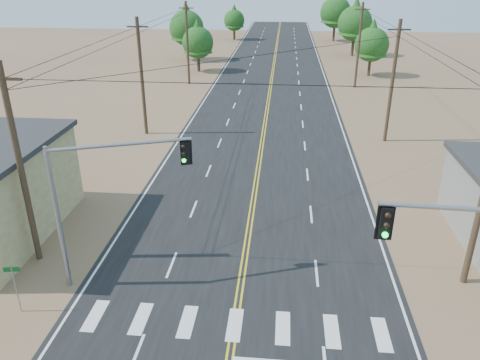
# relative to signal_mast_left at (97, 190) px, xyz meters

# --- Properties ---
(road) EXTENTS (15.00, 200.00, 0.02)m
(road) POSITION_rel_signal_mast_left_xyz_m (6.32, 19.40, -4.70)
(road) COLOR black
(road) RESTS_ON ground
(utility_pole_left_near) EXTENTS (1.80, 0.30, 10.00)m
(utility_pole_left_near) POSITION_rel_signal_mast_left_xyz_m (-4.18, 1.40, 0.41)
(utility_pole_left_near) COLOR #4C3826
(utility_pole_left_near) RESTS_ON ground
(utility_pole_left_mid) EXTENTS (1.80, 0.30, 10.00)m
(utility_pole_left_mid) POSITION_rel_signal_mast_left_xyz_m (-4.18, 21.40, 0.41)
(utility_pole_left_mid) COLOR #4C3826
(utility_pole_left_mid) RESTS_ON ground
(utility_pole_left_far) EXTENTS (1.80, 0.30, 10.00)m
(utility_pole_left_far) POSITION_rel_signal_mast_left_xyz_m (-4.18, 41.40, 0.41)
(utility_pole_left_far) COLOR #4C3826
(utility_pole_left_far) RESTS_ON ground
(utility_pole_right_mid) EXTENTS (1.80, 0.30, 10.00)m
(utility_pole_right_mid) POSITION_rel_signal_mast_left_xyz_m (16.82, 21.40, 0.41)
(utility_pole_right_mid) COLOR #4C3826
(utility_pole_right_mid) RESTS_ON ground
(utility_pole_right_far) EXTENTS (1.80, 0.30, 10.00)m
(utility_pole_right_far) POSITION_rel_signal_mast_left_xyz_m (16.82, 41.40, 0.41)
(utility_pole_right_far) COLOR #4C3826
(utility_pole_right_far) RESTS_ON ground
(signal_mast_left) EXTENTS (5.83, 2.26, 6.91)m
(signal_mast_left) POSITION_rel_signal_mast_left_xyz_m (0.00, 0.00, 0.00)
(signal_mast_left) COLOR gray
(signal_mast_left) RESTS_ON ground
(street_sign) EXTENTS (0.68, 0.13, 2.29)m
(street_sign) POSITION_rel_signal_mast_left_xyz_m (-2.98, -2.60, -3.17)
(street_sign) COLOR gray
(street_sign) RESTS_ON ground
(tree_left_near) EXTENTS (4.39, 4.39, 7.32)m
(tree_left_near) POSITION_rel_signal_mast_left_xyz_m (-4.33, 49.44, -0.23)
(tree_left_near) COLOR #3F2D1E
(tree_left_near) RESTS_ON ground
(tree_left_mid) EXTENTS (5.43, 5.43, 9.05)m
(tree_left_mid) POSITION_rel_signal_mast_left_xyz_m (-7.68, 58.33, 0.83)
(tree_left_mid) COLOR #3F2D1E
(tree_left_mid) RESTS_ON ground
(tree_left_far) EXTENTS (4.23, 4.23, 7.04)m
(tree_left_far) POSITION_rel_signal_mast_left_xyz_m (-2.68, 82.63, -0.40)
(tree_left_far) COLOR #3F2D1E
(tree_left_far) RESTS_ON ground
(tree_right_near) EXTENTS (4.56, 4.56, 7.59)m
(tree_right_near) POSITION_rel_signal_mast_left_xyz_m (19.62, 48.71, -0.06)
(tree_right_near) COLOR #3F2D1E
(tree_right_near) RESTS_ON ground
(tree_right_mid) EXTENTS (5.68, 5.68, 9.47)m
(tree_right_mid) POSITION_rel_signal_mast_left_xyz_m (19.38, 65.22, 1.08)
(tree_right_mid) COLOR #3F2D1E
(tree_right_mid) RESTS_ON ground
(tree_right_far) EXTENTS (6.06, 6.06, 10.10)m
(tree_right_far) POSITION_rel_signal_mast_left_xyz_m (17.74, 82.62, 1.47)
(tree_right_far) COLOR #3F2D1E
(tree_right_far) RESTS_ON ground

